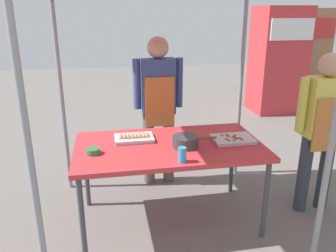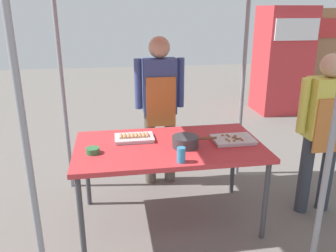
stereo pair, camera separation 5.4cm
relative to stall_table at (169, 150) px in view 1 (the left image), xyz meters
The scene contains 11 objects.
ground_plane 0.70m from the stall_table, ahead, with size 18.00×18.00×0.00m, color #66605B.
stall_table is the anchor object (origin of this frame).
tray_grilled_sausages 0.33m from the stall_table, 151.30° to the left, with size 0.34×0.23×0.05m.
tray_meat_skewers 0.57m from the stall_table, ahead, with size 0.36×0.26×0.04m.
cooking_wok 0.18m from the stall_table, 29.58° to the right, with size 0.38×0.22×0.09m.
condiment_bowl 0.65m from the stall_table, behind, with size 0.11×0.11×0.05m, color #33723F.
drink_cup_near_edge 0.39m from the stall_table, 85.11° to the right, with size 0.06×0.06×0.12m, color #338CBF.
vendor_woman 0.80m from the stall_table, 87.84° to the left, with size 0.52×0.23×1.60m.
customer_nearby 1.41m from the stall_table, ahead, with size 0.52×0.22×1.50m.
neighbor_stall_left 4.18m from the stall_table, 50.54° to the left, with size 0.87×0.80×1.91m.
neighbor_stall_right 5.40m from the stall_table, 48.24° to the left, with size 1.00×0.72×1.88m.
Camera 1 is at (-0.50, -2.68, 1.85)m, focal length 36.53 mm.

